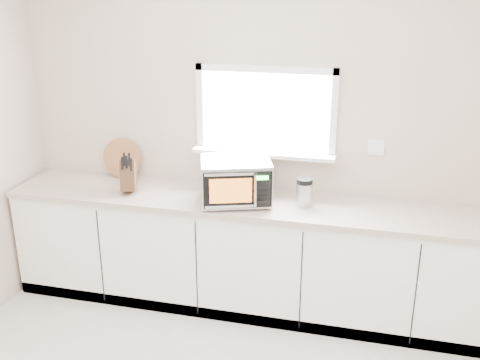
% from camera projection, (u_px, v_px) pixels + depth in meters
% --- Properties ---
extents(back_wall, '(4.00, 0.17, 2.70)m').
position_uv_depth(back_wall, '(266.00, 134.00, 4.40)').
color(back_wall, beige).
rests_on(back_wall, ground).
extents(cabinets, '(3.92, 0.60, 0.88)m').
position_uv_depth(cabinets, '(256.00, 256.00, 4.45)').
color(cabinets, white).
rests_on(cabinets, ground).
extents(countertop, '(3.92, 0.64, 0.04)m').
position_uv_depth(countertop, '(257.00, 203.00, 4.28)').
color(countertop, '#BAAA9A').
rests_on(countertop, cabinets).
extents(microwave, '(0.61, 0.55, 0.33)m').
position_uv_depth(microwave, '(236.00, 180.00, 4.19)').
color(microwave, black).
rests_on(microwave, countertop).
extents(knife_block, '(0.18, 0.26, 0.34)m').
position_uv_depth(knife_block, '(128.00, 174.00, 4.40)').
color(knife_block, '#4F391C').
rests_on(knife_block, countertop).
extents(cutting_board, '(0.34, 0.08, 0.34)m').
position_uv_depth(cutting_board, '(122.00, 158.00, 4.72)').
color(cutting_board, '#A16E3E').
rests_on(cutting_board, countertop).
extents(coffee_grinder, '(0.13, 0.13, 0.22)m').
position_uv_depth(coffee_grinder, '(304.00, 192.00, 4.15)').
color(coffee_grinder, '#ABAEB3').
rests_on(coffee_grinder, countertop).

